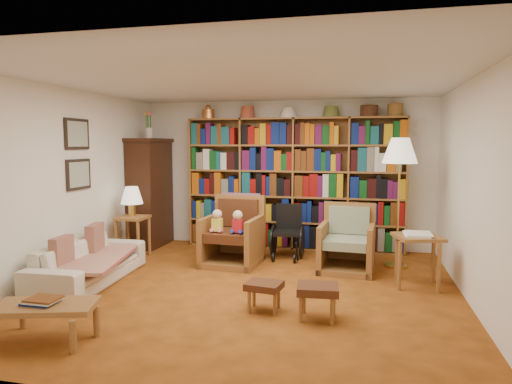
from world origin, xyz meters
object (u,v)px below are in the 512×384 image
(footstool_a, at_px, (264,287))
(coffee_table, at_px, (45,309))
(armchair_sage, at_px, (347,245))
(armchair_leather, at_px, (234,235))
(footstool_b, at_px, (318,291))
(sofa, at_px, (89,262))
(wheelchair, at_px, (288,233))
(side_table_lamp, at_px, (133,226))
(side_table_papers, at_px, (418,244))
(floor_lamp, at_px, (400,156))

(footstool_a, relative_size, coffee_table, 0.41)
(armchair_sage, xyz_separation_m, coffee_table, (-2.56, -3.02, -0.06))
(armchair_leather, bearing_deg, footstool_b, -53.67)
(sofa, bearing_deg, footstool_a, -103.98)
(armchair_leather, distance_m, wheelchair, 0.88)
(wheelchair, distance_m, coffee_table, 3.86)
(side_table_lamp, bearing_deg, armchair_sage, 1.11)
(footstool_a, distance_m, footstool_b, 0.58)
(coffee_table, bearing_deg, wheelchair, 64.93)
(armchair_leather, xyz_separation_m, side_table_papers, (2.52, -0.59, 0.12))
(armchair_sage, bearing_deg, wheelchair, 152.63)
(footstool_b, bearing_deg, coffee_table, -155.46)
(sofa, distance_m, floor_lamp, 4.42)
(sofa, height_order, wheelchair, wheelchair)
(footstool_b, relative_size, coffee_table, 0.45)
(sofa, xyz_separation_m, side_table_lamp, (-0.10, 1.33, 0.22))
(armchair_sage, distance_m, wheelchair, 1.04)
(sofa, relative_size, armchair_leather, 1.82)
(side_table_lamp, bearing_deg, wheelchair, 12.93)
(side_table_lamp, xyz_separation_m, coffee_table, (0.72, -2.96, -0.19))
(side_table_lamp, relative_size, armchair_sage, 0.70)
(sofa, height_order, floor_lamp, floor_lamp)
(side_table_papers, bearing_deg, sofa, -168.89)
(footstool_b, bearing_deg, armchair_leather, 126.33)
(armchair_sage, height_order, floor_lamp, floor_lamp)
(floor_lamp, height_order, footstool_a, floor_lamp)
(side_table_lamp, xyz_separation_m, side_table_papers, (4.15, -0.54, 0.05))
(side_table_lamp, height_order, floor_lamp, floor_lamp)
(sofa, relative_size, side_table_lamp, 2.85)
(footstool_a, bearing_deg, wheelchair, 93.09)
(sofa, relative_size, footstool_b, 4.18)
(side_table_lamp, xyz_separation_m, armchair_leather, (1.63, 0.05, -0.08))
(footstool_b, bearing_deg, sofa, 169.37)
(floor_lamp, bearing_deg, coffee_table, -134.71)
(armchair_sage, bearing_deg, footstool_a, -113.26)
(wheelchair, bearing_deg, side_table_lamp, -167.07)
(wheelchair, xyz_separation_m, side_table_papers, (1.80, -1.08, 0.16))
(armchair_leather, relative_size, armchair_sage, 1.10)
(wheelchair, bearing_deg, armchair_sage, -27.37)
(coffee_table, bearing_deg, sofa, 110.93)
(armchair_sage, relative_size, wheelchair, 1.11)
(footstool_a, bearing_deg, armchair_sage, 66.74)
(side_table_lamp, xyz_separation_m, footstool_b, (3.06, -1.89, -0.20))
(armchair_leather, distance_m, coffee_table, 3.14)
(floor_lamp, relative_size, coffee_table, 1.90)
(armchair_leather, bearing_deg, side_table_lamp, -178.23)
(sofa, bearing_deg, coffee_table, -162.21)
(side_table_lamp, bearing_deg, footstool_a, -35.81)
(footstool_b, bearing_deg, wheelchair, 106.08)
(side_table_lamp, xyz_separation_m, floor_lamp, (3.98, 0.33, 1.11))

